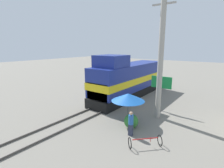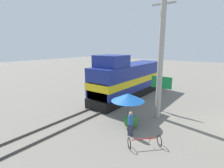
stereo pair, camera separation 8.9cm
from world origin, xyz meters
name	(u,v)px [view 2 (the right image)]	position (x,y,z in m)	size (l,w,h in m)	color
ground_plane	(105,107)	(0.00, 0.00, 0.00)	(120.00, 120.00, 0.00)	slate
rail_near	(100,105)	(-0.72, 0.00, 0.07)	(0.08, 31.65, 0.15)	#4C4742
rail_far	(111,108)	(0.72, 0.00, 0.07)	(0.08, 31.65, 0.15)	#4C4742
locomotive	(129,80)	(0.00, 4.35, 2.10)	(2.95, 12.45, 5.03)	black
utility_pole	(161,56)	(5.14, 0.66, 5.14)	(1.80, 0.43, 10.18)	#9E998E
vendor_umbrella	(128,97)	(3.67, -1.76, 2.09)	(2.55, 2.55, 2.38)	#4C4C4C
billboard_sign	(161,85)	(4.69, 2.33, 2.43)	(1.89, 0.12, 3.23)	#595959
shrub_cluster	(131,121)	(4.34, -2.36, 0.53)	(1.05, 1.05, 1.05)	#2D722D
person_bystander	(130,123)	(4.89, -3.35, 0.92)	(0.34, 0.34, 1.70)	#2D3347
bicycle	(145,142)	(6.29, -4.04, 0.35)	(1.83, 1.85, 0.69)	black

